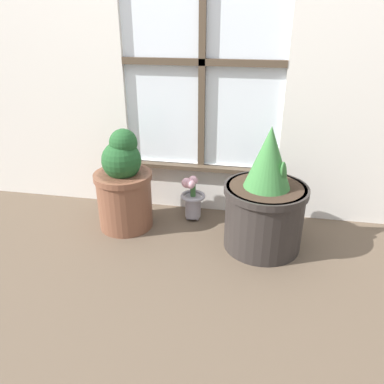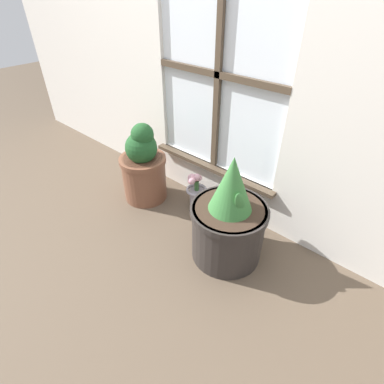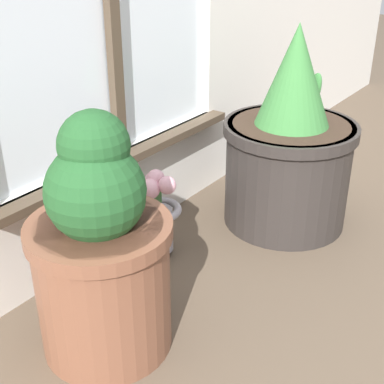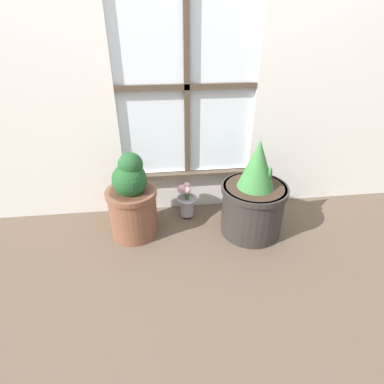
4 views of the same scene
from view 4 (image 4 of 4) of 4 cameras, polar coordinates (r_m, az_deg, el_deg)
name	(u,v)px [view 4 (image 4 of 4)]	position (r m, az deg, el deg)	size (l,w,h in m)	color
ground_plane	(196,248)	(1.89, 0.83, -10.56)	(10.00, 10.00, 0.00)	brown
wall_with_window	(186,10)	(1.93, -1.17, 31.31)	(4.40, 0.10, 2.50)	silver
potted_plant_left	(132,201)	(1.91, -11.33, -1.66)	(0.32, 0.32, 0.56)	brown
potted_plant_right	(254,198)	(1.93, 11.65, -1.20)	(0.41, 0.41, 0.64)	#2D2826
flower_vase	(187,200)	(2.08, -1.05, -1.56)	(0.14, 0.14, 0.27)	#99939E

